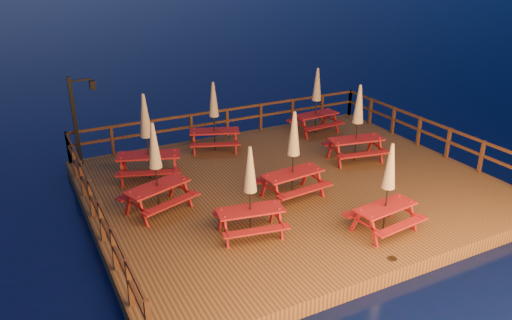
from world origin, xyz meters
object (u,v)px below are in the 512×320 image
object	(u,v)px
picnic_table_1	(214,116)
picnic_table_2	(156,167)
lamp_post	(79,113)
picnic_table_0	(357,122)

from	to	relation	value
picnic_table_1	picnic_table_2	xyz separation A→B (m)	(-3.15, -3.49, 0.03)
lamp_post	picnic_table_0	size ratio (longest dim) A/B	1.13
lamp_post	picnic_table_2	distance (m)	4.58
picnic_table_0	lamp_post	bearing A→B (deg)	164.84
lamp_post	picnic_table_1	distance (m)	4.49
picnic_table_1	picnic_table_2	bearing A→B (deg)	-111.11
picnic_table_0	picnic_table_2	bearing A→B (deg)	-166.09
lamp_post	picnic_table_1	world-z (taller)	lamp_post
picnic_table_0	picnic_table_1	distance (m)	4.96
picnic_table_2	picnic_table_1	bearing A→B (deg)	28.28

